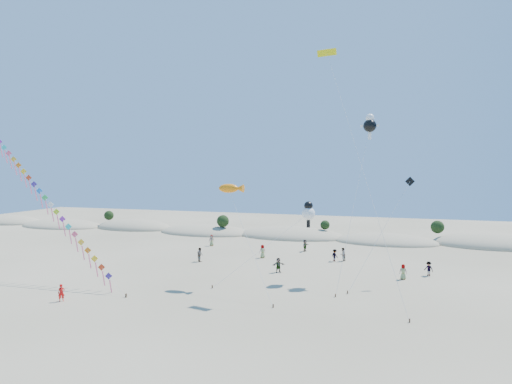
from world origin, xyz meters
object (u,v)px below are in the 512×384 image
object	(u,v)px
parafoil_kite	(329,59)
flyer_foreground	(61,293)
kite_train	(37,189)
fish_kite	(231,189)

from	to	relation	value
parafoil_kite	flyer_foreground	distance (m)	33.86
kite_train	fish_kite	world-z (taller)	kite_train
fish_kite	parafoil_kite	xyz separation A→B (m)	(9.58, 2.57, 13.09)
parafoil_kite	kite_train	bearing A→B (deg)	-169.46
kite_train	flyer_foreground	bearing A→B (deg)	-37.44
kite_train	parafoil_kite	world-z (taller)	parafoil_kite
fish_kite	parafoil_kite	bearing A→B (deg)	15.04
flyer_foreground	fish_kite	bearing A→B (deg)	-0.91
flyer_foreground	parafoil_kite	bearing A→B (deg)	-10.28
fish_kite	parafoil_kite	size ratio (longest dim) A/B	0.43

